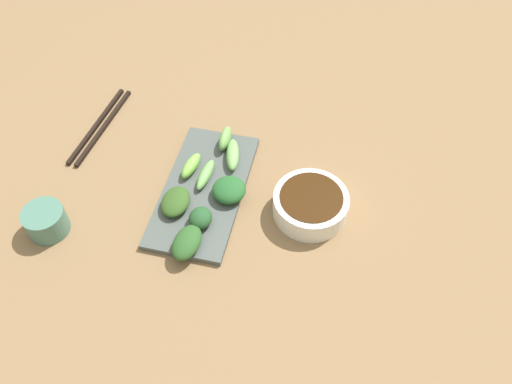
{
  "coord_description": "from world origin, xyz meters",
  "views": [
    {
      "loc": [
        -0.17,
        0.55,
        0.8
      ],
      "look_at": [
        -0.04,
        -0.01,
        0.05
      ],
      "focal_mm": 36.34,
      "sensor_mm": 36.0,
      "label": 1
    }
  ],
  "objects_px": {
    "serving_plate": "(204,190)",
    "tea_cup": "(46,221)",
    "sauce_bowl": "(311,204)",
    "chopsticks": "(100,126)"
  },
  "relations": [
    {
      "from": "serving_plate",
      "to": "tea_cup",
      "type": "distance_m",
      "value": 0.29
    },
    {
      "from": "sauce_bowl",
      "to": "serving_plate",
      "type": "relative_size",
      "value": 0.46
    },
    {
      "from": "serving_plate",
      "to": "tea_cup",
      "type": "relative_size",
      "value": 4.06
    },
    {
      "from": "tea_cup",
      "to": "serving_plate",
      "type": "bearing_deg",
      "value": -149.65
    },
    {
      "from": "sauce_bowl",
      "to": "tea_cup",
      "type": "height_order",
      "value": "tea_cup"
    },
    {
      "from": "serving_plate",
      "to": "chopsticks",
      "type": "xyz_separation_m",
      "value": [
        0.26,
        -0.12,
        -0.0
      ]
    },
    {
      "from": "sauce_bowl",
      "to": "tea_cup",
      "type": "bearing_deg",
      "value": 17.65
    },
    {
      "from": "sauce_bowl",
      "to": "serving_plate",
      "type": "distance_m",
      "value": 0.2
    },
    {
      "from": "serving_plate",
      "to": "chopsticks",
      "type": "height_order",
      "value": "serving_plate"
    },
    {
      "from": "sauce_bowl",
      "to": "tea_cup",
      "type": "xyz_separation_m",
      "value": [
        0.45,
        0.14,
        -0.0
      ]
    }
  ]
}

